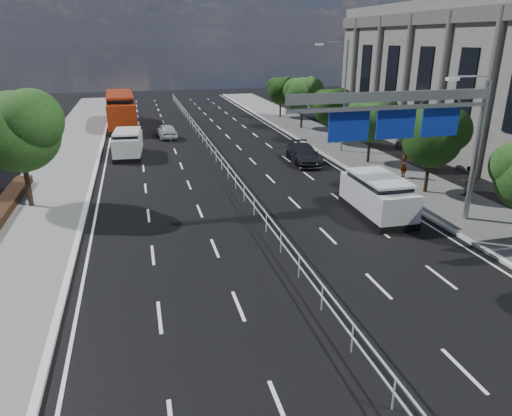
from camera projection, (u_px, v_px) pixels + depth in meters
name	position (u px, v px, depth m)	size (l,w,h in m)	color
ground	(377.00, 388.00, 12.59)	(160.00, 160.00, 0.00)	black
median_fence	(223.00, 165.00, 32.81)	(0.05, 85.00, 1.02)	silver
overhead_gantry	(412.00, 117.00, 21.34)	(10.24, 0.38, 7.45)	gray
streetlight_far	(342.00, 89.00, 36.84)	(2.78, 2.40, 9.00)	gray
near_tree_back	(19.00, 127.00, 24.45)	(4.84, 4.51, 6.69)	black
far_tree_d	(433.00, 135.00, 27.09)	(3.85, 3.59, 5.34)	black
far_tree_e	(372.00, 117.00, 33.94)	(3.63, 3.38, 5.13)	black
far_tree_f	(332.00, 105.00, 40.77)	(3.52, 3.28, 5.02)	black
far_tree_g	(303.00, 93.00, 47.48)	(3.96, 3.69, 5.45)	black
far_tree_h	(281.00, 89.00, 54.39)	(3.41, 3.18, 4.91)	black
white_minivan	(128.00, 144.00, 37.07)	(2.48, 5.04, 2.13)	black
red_bus	(121.00, 109.00, 49.60)	(3.26, 12.10, 3.59)	black
near_car_silver	(166.00, 131.00, 44.21)	(1.58, 3.94, 1.34)	#B1B3B9
near_car_dark	(127.00, 112.00, 55.26)	(1.46, 4.19, 1.38)	black
silver_minivan	(377.00, 196.00, 24.67)	(2.34, 5.28, 2.17)	black
parked_car_teal	(373.00, 194.00, 26.44)	(2.04, 4.42, 1.23)	#1B7978
parked_car_dark	(304.00, 154.00, 35.15)	(1.96, 4.83, 1.40)	black
pedestrian_a	(404.00, 165.00, 30.91)	(0.64, 0.42, 1.76)	gray
pedestrian_b	(467.00, 181.00, 27.39)	(0.88, 0.68, 1.80)	gray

